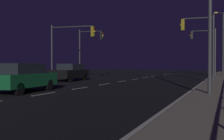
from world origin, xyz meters
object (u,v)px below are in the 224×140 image
Objects in this scene: car_oncoming at (70,72)px; street_lamp_across_street at (223,38)px; traffic_light_far_center at (89,44)px; traffic_light_mid_right at (205,43)px; traffic_light_far_left at (70,40)px; traffic_light_far_right at (199,35)px; car at (22,77)px.

car_oncoming is 0.53× the size of street_lamp_across_street.
street_lamp_across_street is at bearing 38.47° from traffic_light_far_center.
car_oncoming is 8.06m from traffic_light_far_center.
traffic_light_mid_right reaches higher than traffic_light_far_center.
traffic_light_mid_right is 17.64m from traffic_light_far_left.
traffic_light_mid_right reaches higher than car_oncoming.
traffic_light_mid_right is 0.69× the size of street_lamp_across_street.
car_oncoming is at bearing -124.33° from street_lamp_across_street.
traffic_light_mid_right is at bearing 49.45° from traffic_light_far_left.
traffic_light_mid_right is (10.69, 14.86, 3.34)m from car_oncoming.
car_oncoming is 0.80× the size of traffic_light_far_right.
traffic_light_far_left is 0.64× the size of street_lamp_across_street.
car_oncoming is 0.80× the size of traffic_light_far_center.
car and car_oncoming have the same top height.
car is at bearing -72.57° from traffic_light_far_left.
traffic_light_far_right is at bearing 58.54° from car.
car is 12.99m from traffic_light_far_left.
car is 0.77× the size of traffic_light_mid_right.
street_lamp_across_street is at bearing 71.60° from car.
traffic_light_mid_right is 1.04× the size of traffic_light_far_center.
traffic_light_far_right is (0.40, -12.25, -0.16)m from traffic_light_mid_right.
car is 0.54× the size of street_lamp_across_street.
car is 0.80× the size of traffic_light_far_right.
traffic_light_far_left is (-11.46, -13.40, -0.33)m from traffic_light_mid_right.
traffic_light_far_center is 18.28m from street_lamp_across_street.
traffic_light_far_right is (11.08, 2.61, 3.18)m from car_oncoming.
car is 18.71m from traffic_light_far_center.
traffic_light_far_center reaches higher than car_oncoming.
traffic_light_far_right reaches higher than traffic_light_far_center.
traffic_light_far_center is at bearing 101.97° from car_oncoming.
traffic_light_far_center is (-1.55, 7.30, 3.04)m from car_oncoming.
car_oncoming is (-3.01, 10.59, 0.00)m from car.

